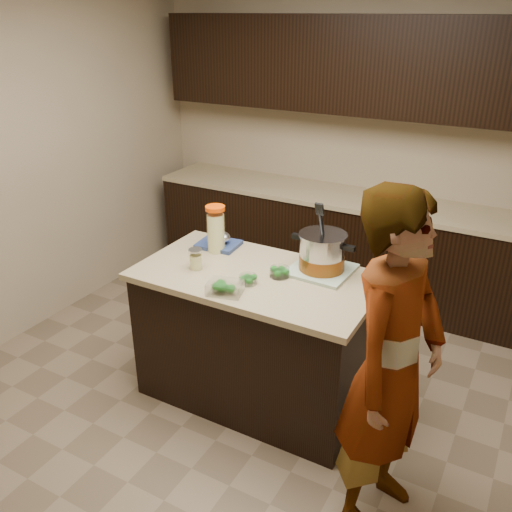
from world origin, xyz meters
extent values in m
plane|color=brown|center=(0.00, 0.00, 0.00)|extent=(4.00, 4.00, 0.00)
cube|color=tan|center=(0.00, 2.00, 1.35)|extent=(4.00, 0.04, 2.70)
cube|color=tan|center=(-2.00, 0.00, 1.35)|extent=(0.04, 4.00, 2.70)
cube|color=black|center=(0.00, 1.70, 0.43)|extent=(3.60, 0.60, 0.86)
cube|color=tan|center=(0.00, 1.70, 0.88)|extent=(3.60, 0.63, 0.04)
cube|color=black|center=(0.00, 1.82, 1.95)|extent=(3.60, 0.35, 0.75)
cube|color=black|center=(0.00, 0.00, 0.43)|extent=(1.40, 0.75, 0.86)
cube|color=tan|center=(0.00, 0.00, 0.88)|extent=(1.46, 0.81, 0.04)
cube|color=#58825B|center=(0.33, 0.23, 0.91)|extent=(0.38, 0.38, 0.02)
cylinder|color=#B7B7BC|center=(0.33, 0.23, 1.03)|extent=(0.28, 0.28, 0.21)
cylinder|color=brown|center=(0.33, 0.23, 0.96)|extent=(0.29, 0.29, 0.09)
cylinder|color=#B7B7BC|center=(0.33, 0.23, 1.14)|extent=(0.30, 0.30, 0.01)
cube|color=black|center=(0.16, 0.23, 1.09)|extent=(0.07, 0.04, 0.03)
cube|color=black|center=(0.50, 0.22, 1.09)|extent=(0.07, 0.04, 0.03)
cylinder|color=black|center=(0.33, 0.20, 1.20)|extent=(0.03, 0.12, 0.26)
cylinder|color=#D5D182|center=(-0.39, 0.17, 1.03)|extent=(0.12, 0.12, 0.26)
cylinder|color=white|center=(-0.39, 0.17, 1.04)|extent=(0.13, 0.13, 0.29)
cylinder|color=#EA4604|center=(-0.39, 0.17, 1.20)|extent=(0.13, 0.13, 0.02)
cylinder|color=#D5D182|center=(-0.36, -0.11, 0.95)|extent=(0.08, 0.08, 0.09)
cylinder|color=white|center=(-0.36, -0.11, 0.96)|extent=(0.09, 0.09, 0.12)
cylinder|color=silver|center=(-0.36, -0.11, 1.03)|extent=(0.10, 0.10, 0.02)
cylinder|color=silver|center=(0.14, 0.04, 0.93)|extent=(0.14, 0.14, 0.06)
cylinder|color=silver|center=(0.02, -0.13, 0.93)|extent=(0.14, 0.14, 0.05)
cube|color=silver|center=(-0.04, -0.29, 0.93)|extent=(0.22, 0.18, 0.07)
cube|color=navy|center=(-0.43, 0.25, 0.91)|extent=(0.29, 0.24, 0.03)
ellipsoid|color=silver|center=(-0.41, 0.25, 0.96)|extent=(0.14, 0.11, 0.08)
imported|color=gray|center=(0.98, -0.49, 0.87)|extent=(0.53, 0.70, 1.74)
camera|label=1|loc=(1.42, -2.56, 2.36)|focal=38.00mm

